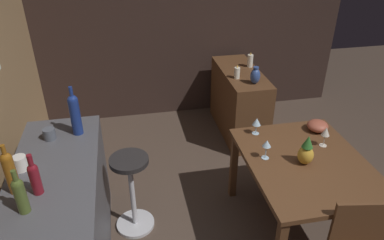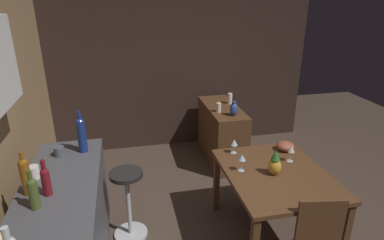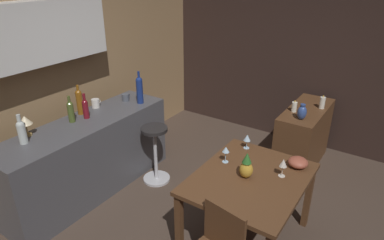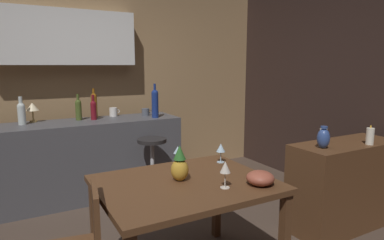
# 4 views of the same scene
# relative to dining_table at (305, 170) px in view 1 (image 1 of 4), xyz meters

# --- Properties ---
(wall_side_right) EXTENTS (0.10, 4.40, 2.60)m
(wall_side_right) POSITION_rel_dining_table_xyz_m (2.41, 0.65, 0.65)
(wall_side_right) COLOR #33231E
(wall_side_right) RESTS_ON ground_plane
(dining_table) EXTENTS (1.17, 0.94, 0.74)m
(dining_table) POSITION_rel_dining_table_xyz_m (0.00, 0.00, 0.00)
(dining_table) COLOR #56351E
(dining_table) RESTS_ON ground_plane
(sideboard_cabinet) EXTENTS (1.10, 0.44, 0.82)m
(sideboard_cabinet) POSITION_rel_dining_table_xyz_m (1.69, 0.00, -0.24)
(sideboard_cabinet) COLOR #56351E
(sideboard_cabinet) RESTS_ON ground_plane
(bar_stool) EXTENTS (0.34, 0.34, 0.73)m
(bar_stool) POSITION_rel_dining_table_xyz_m (0.31, 1.39, -0.26)
(bar_stool) COLOR #262323
(bar_stool) RESTS_ON ground_plane
(wine_glass_left) EXTENTS (0.07, 0.07, 0.18)m
(wine_glass_left) POSITION_rel_dining_table_xyz_m (0.17, -0.23, 0.22)
(wine_glass_left) COLOR silver
(wine_glass_left) RESTS_ON dining_table
(wine_glass_right) EXTENTS (0.07, 0.07, 0.16)m
(wine_glass_right) POSITION_rel_dining_table_xyz_m (0.47, 0.26, 0.21)
(wine_glass_right) COLOR silver
(wine_glass_right) RESTS_ON dining_table
(wine_glass_center) EXTENTS (0.07, 0.07, 0.17)m
(wine_glass_center) POSITION_rel_dining_table_xyz_m (0.10, 0.31, 0.22)
(wine_glass_center) COLOR silver
(wine_glass_center) RESTS_ON dining_table
(pineapple_centerpiece) EXTENTS (0.12, 0.12, 0.25)m
(pineapple_centerpiece) POSITION_rel_dining_table_xyz_m (-0.02, 0.04, 0.20)
(pineapple_centerpiece) COLOR gold
(pineapple_centerpiece) RESTS_ON dining_table
(fruit_bowl) EXTENTS (0.19, 0.19, 0.10)m
(fruit_bowl) POSITION_rel_dining_table_xyz_m (0.41, -0.30, 0.14)
(fruit_bowl) COLOR #9E4C38
(fruit_bowl) RESTS_ON dining_table
(wine_bottle_amber) EXTENTS (0.07, 0.07, 0.35)m
(wine_bottle_amber) POSITION_rel_dining_table_xyz_m (-0.14, 2.11, 0.41)
(wine_bottle_amber) COLOR #8C5114
(wine_bottle_amber) RESTS_ON kitchen_counter
(wine_bottle_olive) EXTENTS (0.07, 0.07, 0.30)m
(wine_bottle_olive) POSITION_rel_dining_table_xyz_m (-0.33, 2.02, 0.38)
(wine_bottle_olive) COLOR #475623
(wine_bottle_olive) RESTS_ON kitchen_counter
(wine_bottle_ruby) EXTENTS (0.07, 0.07, 0.29)m
(wine_bottle_ruby) POSITION_rel_dining_table_xyz_m (-0.18, 1.96, 0.38)
(wine_bottle_ruby) COLOR maroon
(wine_bottle_ruby) RESTS_ON kitchen_counter
(wine_bottle_cobalt) EXTENTS (0.08, 0.08, 0.41)m
(wine_bottle_cobalt) POSITION_rel_dining_table_xyz_m (0.51, 1.76, 0.44)
(wine_bottle_cobalt) COLOR navy
(wine_bottle_cobalt) RESTS_ON kitchen_counter
(cup_white) EXTENTS (0.13, 0.09, 0.11)m
(cup_white) POSITION_rel_dining_table_xyz_m (0.10, 2.12, 0.30)
(cup_white) COLOR white
(cup_white) RESTS_ON kitchen_counter
(cup_slate) EXTENTS (0.13, 0.09, 0.09)m
(cup_slate) POSITION_rel_dining_table_xyz_m (0.47, 1.98, 0.29)
(cup_slate) COLOR #515660
(cup_slate) RESTS_ON kitchen_counter
(pillar_candle_tall) EXTENTS (0.06, 0.06, 0.15)m
(pillar_candle_tall) POSITION_rel_dining_table_xyz_m (1.50, 0.12, 0.23)
(pillar_candle_tall) COLOR white
(pillar_candle_tall) RESTS_ON sideboard_cabinet
(pillar_candle_short) EXTENTS (0.07, 0.07, 0.18)m
(pillar_candle_short) POSITION_rel_dining_table_xyz_m (1.80, -0.14, 0.25)
(pillar_candle_short) COLOR white
(pillar_candle_short) RESTS_ON sideboard_cabinet
(vase_ceramic_blue) EXTENTS (0.11, 0.11, 0.19)m
(vase_ceramic_blue) POSITION_rel_dining_table_xyz_m (1.33, -0.03, 0.26)
(vase_ceramic_blue) COLOR #334C8C
(vase_ceramic_blue) RESTS_ON sideboard_cabinet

